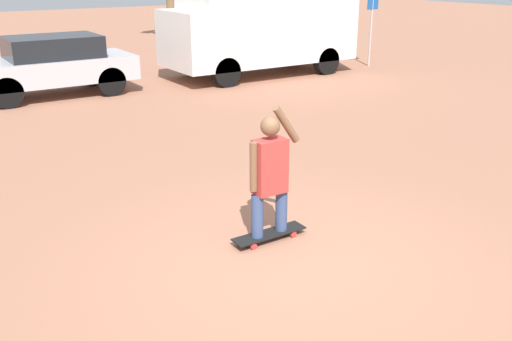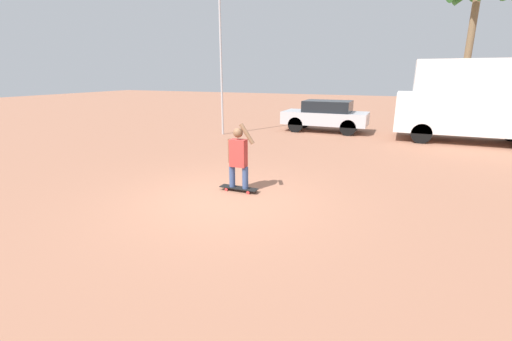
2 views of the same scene
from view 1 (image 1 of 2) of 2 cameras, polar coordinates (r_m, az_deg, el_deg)
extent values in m
plane|color=#A36B51|center=(6.36, 4.10, -9.09)|extent=(80.00, 80.00, 0.00)
cube|color=black|center=(6.77, 1.34, -6.32)|extent=(0.93, 0.24, 0.02)
cylinder|color=red|center=(6.58, -0.25, -7.59)|extent=(0.08, 0.03, 0.08)
cylinder|color=red|center=(6.73, -1.15, -6.95)|extent=(0.08, 0.03, 0.08)
cylinder|color=red|center=(6.87, 3.76, -6.38)|extent=(0.08, 0.03, 0.08)
cylinder|color=red|center=(7.01, 2.81, -5.80)|extent=(0.08, 0.03, 0.08)
cylinder|color=#384C7A|center=(6.57, 0.13, -4.59)|extent=(0.14, 0.14, 0.52)
cylinder|color=#384C7A|center=(6.75, 2.55, -3.94)|extent=(0.14, 0.14, 0.52)
cube|color=#B23833|center=(6.45, 1.39, 0.42)|extent=(0.38, 0.22, 0.64)
sphere|color=brown|center=(6.31, 1.43, 4.44)|extent=(0.22, 0.22, 0.22)
cylinder|color=brown|center=(6.32, -0.24, 0.36)|extent=(0.09, 0.09, 0.57)
cylinder|color=brown|center=(6.43, 3.04, 4.64)|extent=(0.37, 0.09, 0.47)
cylinder|color=black|center=(15.40, -3.04, 9.81)|extent=(0.79, 0.28, 0.79)
cylinder|color=black|center=(17.08, -6.36, 10.70)|extent=(0.79, 0.28, 0.79)
cylinder|color=black|center=(17.37, 7.03, 10.83)|extent=(0.79, 0.28, 0.79)
cylinder|color=black|center=(18.87, 3.20, 11.66)|extent=(0.79, 0.28, 0.79)
cube|color=white|center=(16.08, -5.13, 12.96)|extent=(1.95, 2.21, 1.54)
cube|color=black|center=(15.87, -6.44, 13.94)|extent=(0.04, 1.88, 0.77)
cube|color=white|center=(17.50, 3.17, 15.67)|extent=(3.62, 2.21, 2.82)
cylinder|color=black|center=(14.16, -23.66, 7.14)|extent=(0.72, 0.22, 0.72)
cylinder|color=black|center=(14.74, -14.30, 8.63)|extent=(0.72, 0.22, 0.72)
cylinder|color=black|center=(16.15, -16.10, 9.40)|extent=(0.72, 0.22, 0.72)
cube|color=#BCBCC1|center=(15.07, -19.77, 9.45)|extent=(3.93, 1.72, 0.59)
cube|color=black|center=(15.02, -19.65, 11.58)|extent=(2.16, 1.51, 0.52)
cylinder|color=#B7B7BC|center=(18.97, 11.41, 13.51)|extent=(0.06, 0.06, 2.21)
cube|color=#19519E|center=(18.89, 11.63, 16.16)|extent=(0.44, 0.02, 0.44)
camera|label=2|loc=(7.10, 72.28, 2.98)|focal=24.00mm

